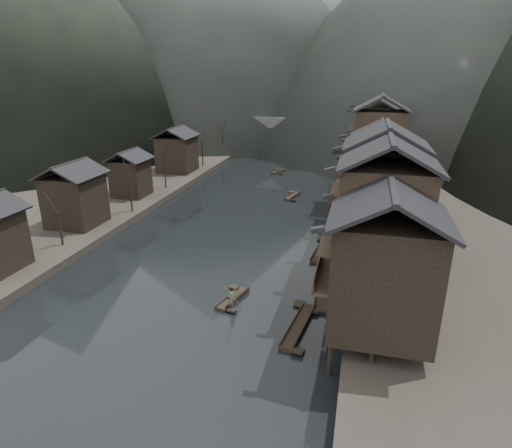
% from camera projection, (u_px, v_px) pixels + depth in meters
% --- Properties ---
extents(water, '(300.00, 300.00, 0.00)m').
position_uv_depth(water, '(196.00, 283.00, 43.00)').
color(water, black).
rests_on(water, ground).
extents(right_bank, '(40.00, 200.00, 1.80)m').
position_uv_depth(right_bank, '(482.00, 192.00, 71.07)').
color(right_bank, '#2D2823').
rests_on(right_bank, ground).
extents(left_bank, '(40.00, 200.00, 1.20)m').
position_uv_depth(left_bank, '(108.00, 171.00, 87.28)').
color(left_bank, '#2D2823').
rests_on(left_bank, ground).
extents(stilt_houses, '(9.00, 67.60, 17.03)m').
position_uv_depth(stilt_houses, '(379.00, 163.00, 53.33)').
color(stilt_houses, black).
rests_on(stilt_houses, ground).
extents(left_houses, '(8.10, 53.20, 8.73)m').
position_uv_depth(left_houses, '(116.00, 172.00, 64.10)').
color(left_houses, black).
rests_on(left_houses, left_bank).
extents(bare_trees, '(3.96, 76.24, 7.91)m').
position_uv_depth(bare_trees, '(148.00, 163.00, 66.30)').
color(bare_trees, black).
rests_on(bare_trees, left_bank).
extents(moored_sampans, '(3.36, 67.73, 0.47)m').
position_uv_depth(moored_sampans, '(334.00, 216.00, 62.06)').
color(moored_sampans, black).
rests_on(moored_sampans, water).
extents(midriver_boats, '(10.92, 30.03, 0.45)m').
position_uv_depth(midriver_boats, '(301.00, 176.00, 84.74)').
color(midriver_boats, black).
rests_on(midriver_boats, water).
extents(stone_bridge, '(40.00, 6.00, 9.00)m').
position_uv_depth(stone_bridge, '(302.00, 133.00, 106.82)').
color(stone_bridge, '#4C4C4F').
rests_on(stone_bridge, ground).
extents(hero_sampan, '(2.10, 4.92, 0.43)m').
position_uv_depth(hero_sampan, '(233.00, 298.00, 39.75)').
color(hero_sampan, black).
rests_on(hero_sampan, water).
extents(cargo_heap, '(1.07, 1.40, 0.64)m').
position_uv_depth(cargo_heap, '(233.00, 292.00, 39.77)').
color(cargo_heap, black).
rests_on(cargo_heap, hero_sampan).
extents(boatman, '(0.68, 0.56, 1.60)m').
position_uv_depth(boatman, '(232.00, 298.00, 37.80)').
color(boatman, '#57575A').
rests_on(boatman, hero_sampan).
extents(bamboo_pole, '(1.05, 2.23, 3.33)m').
position_uv_depth(bamboo_pole, '(233.00, 273.00, 36.90)').
color(bamboo_pole, '#8C7A51').
rests_on(bamboo_pole, boatman).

